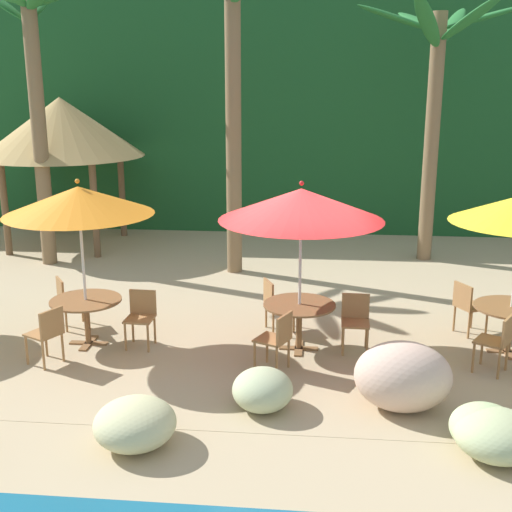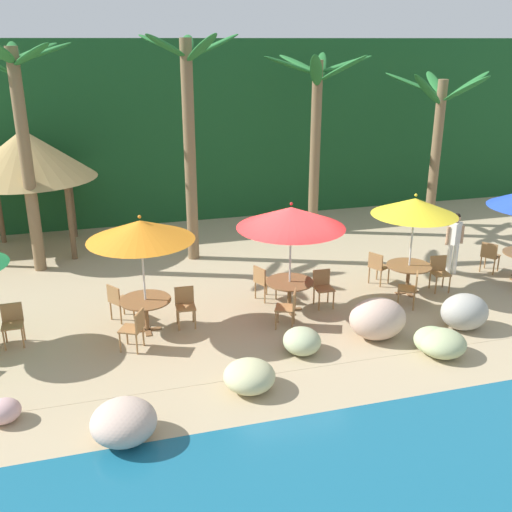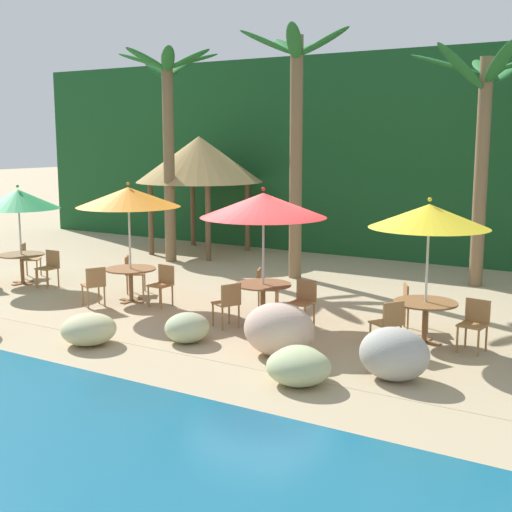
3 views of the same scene
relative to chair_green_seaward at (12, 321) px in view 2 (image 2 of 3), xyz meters
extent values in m
plane|color=tan|center=(5.93, 0.00, -0.51)|extent=(120.00, 120.00, 0.00)
cube|color=tan|center=(5.93, 0.00, -0.51)|extent=(18.00, 5.20, 0.01)
cube|color=#194C23|center=(5.93, 9.00, 2.49)|extent=(28.00, 2.40, 6.00)
ellipsoid|color=#AEBB8F|center=(5.61, -1.98, -0.25)|extent=(0.77, 0.82, 0.52)
ellipsoid|color=#A8A69C|center=(9.39, -1.92, -0.12)|extent=(1.05, 0.88, 0.79)
ellipsoid|color=#D0AD97|center=(7.36, -1.80, -0.07)|extent=(1.22, 0.99, 0.88)
ellipsoid|color=#AABF85|center=(8.19, -2.68, -0.26)|extent=(0.80, 0.84, 0.51)
ellipsoid|color=#CFA1A0|center=(0.09, -2.80, -0.32)|extent=(0.57, 0.54, 0.39)
ellipsoid|color=#CAAD9B|center=(1.98, -3.82, -0.19)|extent=(1.05, 1.07, 0.65)
ellipsoid|color=beige|center=(4.25, -2.98, -0.24)|extent=(0.94, 0.96, 0.54)
ellipsoid|color=#AFBA86|center=(8.28, -2.83, -0.25)|extent=(0.95, 0.92, 0.53)
cylinder|color=#9E7042|center=(0.19, -0.26, -0.29)|extent=(0.04, 0.04, 0.45)
cylinder|color=#9E7042|center=(-0.17, -0.27, -0.29)|extent=(0.04, 0.04, 0.45)
cylinder|color=#9E7042|center=(0.18, 0.09, -0.29)|extent=(0.04, 0.04, 0.45)
cylinder|color=#9E7042|center=(-0.18, 0.08, -0.29)|extent=(0.04, 0.04, 0.45)
cube|color=#9E7042|center=(0.00, -0.09, -0.05)|extent=(0.43, 0.43, 0.03)
cube|color=#9E7042|center=(0.00, 0.11, 0.15)|extent=(0.42, 0.05, 0.42)
cylinder|color=silver|center=(2.71, -0.16, 0.68)|extent=(0.04, 0.04, 2.39)
cone|color=orange|center=(2.71, -0.16, 1.78)|extent=(2.23, 2.23, 0.42)
sphere|color=orange|center=(2.71, -0.16, 2.07)|extent=(0.07, 0.07, 0.07)
cube|color=brown|center=(2.71, -0.16, -0.50)|extent=(0.60, 0.12, 0.03)
cube|color=brown|center=(2.71, -0.16, -0.50)|extent=(0.12, 0.60, 0.03)
cylinder|color=brown|center=(2.71, -0.16, -0.14)|extent=(0.09, 0.09, 0.71)
cylinder|color=brown|center=(2.71, -0.16, 0.21)|extent=(1.10, 1.10, 0.03)
cylinder|color=#9E7042|center=(3.73, -0.38, -0.29)|extent=(0.04, 0.04, 0.45)
cylinder|color=#9E7042|center=(3.37, -0.36, -0.29)|extent=(0.04, 0.04, 0.45)
cylinder|color=#9E7042|center=(3.74, -0.02, -0.29)|extent=(0.04, 0.04, 0.45)
cylinder|color=#9E7042|center=(3.39, -0.01, -0.29)|extent=(0.04, 0.04, 0.45)
cube|color=#9E7042|center=(3.56, -0.19, -0.05)|extent=(0.44, 0.44, 0.03)
cube|color=#9E7042|center=(3.57, 0.00, 0.15)|extent=(0.42, 0.06, 0.42)
cylinder|color=#9E7042|center=(2.28, 0.80, -0.29)|extent=(0.04, 0.04, 0.45)
cylinder|color=#9E7042|center=(2.48, 0.50, -0.29)|extent=(0.04, 0.04, 0.45)
cylinder|color=#9E7042|center=(1.98, 0.60, -0.29)|extent=(0.04, 0.04, 0.45)
cylinder|color=#9E7042|center=(2.18, 0.30, -0.29)|extent=(0.04, 0.04, 0.45)
cube|color=#9E7042|center=(2.23, 0.55, -0.05)|extent=(0.58, 0.58, 0.03)
cube|color=#9E7042|center=(2.07, 0.44, 0.15)|extent=(0.27, 0.37, 0.42)
cylinder|color=#9E7042|center=(2.09, -0.99, -0.29)|extent=(0.04, 0.04, 0.45)
cylinder|color=#9E7042|center=(2.25, -0.68, -0.29)|extent=(0.04, 0.04, 0.45)
cylinder|color=#9E7042|center=(2.41, -1.16, -0.29)|extent=(0.04, 0.04, 0.45)
cylinder|color=#9E7042|center=(2.57, -0.84, -0.29)|extent=(0.04, 0.04, 0.45)
cube|color=#9E7042|center=(2.33, -0.92, -0.05)|extent=(0.56, 0.56, 0.03)
cube|color=#9E7042|center=(2.50, -1.00, 0.15)|extent=(0.22, 0.39, 0.42)
cylinder|color=silver|center=(6.00, -0.04, 0.67)|extent=(0.04, 0.04, 2.37)
cone|color=red|center=(6.00, -0.04, 1.76)|extent=(2.44, 2.44, 0.46)
sphere|color=red|center=(6.00, -0.04, 2.07)|extent=(0.07, 0.07, 0.07)
cube|color=brown|center=(6.00, -0.04, -0.50)|extent=(0.60, 0.12, 0.03)
cube|color=brown|center=(6.00, -0.04, -0.50)|extent=(0.12, 0.60, 0.03)
cylinder|color=brown|center=(6.00, -0.04, -0.14)|extent=(0.09, 0.09, 0.71)
cylinder|color=brown|center=(6.00, -0.04, 0.21)|extent=(1.10, 1.10, 0.03)
cylinder|color=#9E7042|center=(7.03, -0.24, -0.29)|extent=(0.04, 0.04, 0.45)
cylinder|color=#9E7042|center=(6.67, -0.23, -0.29)|extent=(0.04, 0.04, 0.45)
cylinder|color=#9E7042|center=(7.03, 0.12, -0.29)|extent=(0.04, 0.04, 0.45)
cylinder|color=#9E7042|center=(6.68, 0.13, -0.29)|extent=(0.04, 0.04, 0.45)
cube|color=#9E7042|center=(6.85, -0.06, -0.05)|extent=(0.43, 0.43, 0.03)
cube|color=#9E7042|center=(6.86, 0.14, 0.15)|extent=(0.42, 0.04, 0.42)
cylinder|color=#9E7042|center=(5.75, 0.97, -0.29)|extent=(0.04, 0.04, 0.45)
cylinder|color=#9E7042|center=(5.90, 0.65, -0.29)|extent=(0.04, 0.04, 0.45)
cylinder|color=#9E7042|center=(5.43, 0.83, -0.29)|extent=(0.04, 0.04, 0.45)
cylinder|color=#9E7042|center=(5.57, 0.50, -0.29)|extent=(0.04, 0.04, 0.45)
cube|color=#9E7042|center=(5.66, 0.74, -0.05)|extent=(0.55, 0.55, 0.03)
cube|color=#9E7042|center=(5.48, 0.66, 0.15)|extent=(0.20, 0.40, 0.42)
cylinder|color=#9E7042|center=(5.40, -0.90, -0.29)|extent=(0.04, 0.04, 0.45)
cylinder|color=#9E7042|center=(5.56, -0.57, -0.29)|extent=(0.04, 0.04, 0.45)
cylinder|color=#9E7042|center=(5.73, -1.05, -0.29)|extent=(0.04, 0.04, 0.45)
cylinder|color=#9E7042|center=(5.88, -0.72, -0.29)|extent=(0.04, 0.04, 0.45)
cube|color=#9E7042|center=(5.64, -0.81, -0.05)|extent=(0.56, 0.56, 0.03)
cube|color=#9E7042|center=(5.82, -0.89, 0.15)|extent=(0.21, 0.40, 0.42)
cylinder|color=silver|center=(9.17, 0.15, 0.65)|extent=(0.04, 0.04, 2.33)
cone|color=yellow|center=(9.17, 0.15, 1.72)|extent=(2.05, 2.05, 0.41)
sphere|color=yellow|center=(9.17, 0.15, 2.00)|extent=(0.07, 0.07, 0.07)
cube|color=brown|center=(9.17, 0.15, -0.50)|extent=(0.60, 0.12, 0.03)
cube|color=brown|center=(9.17, 0.15, -0.50)|extent=(0.12, 0.60, 0.03)
cylinder|color=brown|center=(9.17, 0.15, -0.14)|extent=(0.09, 0.09, 0.71)
cylinder|color=brown|center=(9.17, 0.15, 0.21)|extent=(1.10, 1.10, 0.03)
cylinder|color=#9E7042|center=(10.17, -0.16, -0.29)|extent=(0.04, 0.04, 0.45)
cylinder|color=#9E7042|center=(9.82, -0.11, -0.29)|extent=(0.04, 0.04, 0.45)
cylinder|color=#9E7042|center=(10.21, 0.20, -0.29)|extent=(0.04, 0.04, 0.45)
cylinder|color=#9E7042|center=(9.86, 0.24, -0.29)|extent=(0.04, 0.04, 0.45)
cube|color=#9E7042|center=(10.01, 0.04, -0.05)|extent=(0.47, 0.47, 0.03)
cube|color=#9E7042|center=(10.04, 0.24, 0.15)|extent=(0.42, 0.09, 0.42)
cylinder|color=#9E7042|center=(8.83, 1.13, -0.29)|extent=(0.04, 0.04, 0.45)
cylinder|color=#9E7042|center=(9.01, 0.82, -0.29)|extent=(0.04, 0.04, 0.45)
cylinder|color=#9E7042|center=(8.52, 0.96, -0.29)|extent=(0.04, 0.04, 0.45)
cylinder|color=#9E7042|center=(8.69, 0.65, -0.29)|extent=(0.04, 0.04, 0.45)
cube|color=#9E7042|center=(8.76, 0.89, -0.05)|extent=(0.57, 0.57, 0.03)
cube|color=#9E7042|center=(8.59, 0.80, 0.15)|extent=(0.23, 0.39, 0.42)
cylinder|color=#9E7042|center=(8.49, -0.64, -0.29)|extent=(0.04, 0.04, 0.45)
cylinder|color=#9E7042|center=(8.67, -0.34, -0.29)|extent=(0.04, 0.04, 0.45)
cylinder|color=#9E7042|center=(8.79, -0.83, -0.29)|extent=(0.04, 0.04, 0.45)
cylinder|color=#9E7042|center=(8.98, -0.52, -0.29)|extent=(0.04, 0.04, 0.45)
cube|color=#9E7042|center=(8.73, -0.58, -0.05)|extent=(0.58, 0.58, 0.03)
cube|color=#9E7042|center=(8.90, -0.69, 0.15)|extent=(0.25, 0.38, 0.42)
cylinder|color=#9E7042|center=(12.08, 1.07, -0.29)|extent=(0.04, 0.04, 0.45)
cylinder|color=#9E7042|center=(12.29, 0.78, -0.29)|extent=(0.04, 0.04, 0.45)
cylinder|color=#9E7042|center=(11.79, 0.87, -0.29)|extent=(0.04, 0.04, 0.45)
cylinder|color=#9E7042|center=(11.99, 0.58, -0.29)|extent=(0.04, 0.04, 0.45)
cube|color=#9E7042|center=(12.04, 0.82, -0.05)|extent=(0.58, 0.58, 0.03)
cube|color=#9E7042|center=(11.88, 0.71, 0.15)|extent=(0.27, 0.37, 0.42)
cylinder|color=brown|center=(0.25, 4.32, 2.39)|extent=(0.32, 0.32, 5.81)
ellipsoid|color=#236B2D|center=(0.98, 4.34, 5.14)|extent=(1.43, 0.40, 0.57)
ellipsoid|color=#236B2D|center=(0.78, 4.82, 5.17)|extent=(1.29, 1.26, 0.49)
ellipsoid|color=#236B2D|center=(0.20, 5.04, 5.06)|extent=(0.46, 1.37, 0.78)
ellipsoid|color=#236B2D|center=(0.13, 3.60, 5.14)|extent=(0.60, 1.46, 0.58)
ellipsoid|color=#236B2D|center=(0.73, 3.77, 5.11)|extent=(1.19, 1.29, 0.65)
cylinder|color=brown|center=(4.48, 4.08, 2.49)|extent=(0.32, 0.32, 6.01)
ellipsoid|color=#236B2D|center=(5.20, 4.06, 5.29)|extent=(1.39, 0.39, 0.69)
ellipsoid|color=#236B2D|center=(4.63, 4.79, 5.33)|extent=(0.65, 1.46, 0.59)
ellipsoid|color=#236B2D|center=(3.91, 4.54, 5.33)|extent=(1.32, 1.17, 0.59)
ellipsoid|color=#236B2D|center=(3.91, 3.62, 5.30)|extent=(1.31, 1.16, 0.65)
ellipsoid|color=#236B2D|center=(4.76, 3.41, 5.25)|extent=(0.86, 1.38, 0.78)
cylinder|color=brown|center=(8.69, 5.50, 2.18)|extent=(0.32, 0.32, 5.39)
ellipsoid|color=#236B2D|center=(9.59, 5.52, 4.74)|extent=(1.78, 0.40, 0.58)
ellipsoid|color=#236B2D|center=(9.08, 6.31, 4.63)|extent=(1.05, 1.64, 0.96)
ellipsoid|color=#236B2D|center=(8.34, 6.33, 4.74)|extent=(1.01, 1.77, 0.60)
ellipsoid|color=#236B2D|center=(7.79, 5.39, 4.72)|extent=(1.79, 0.58, 0.65)
ellipsoid|color=#236B2D|center=(8.31, 4.68, 4.60)|extent=(0.99, 1.62, 1.03)
ellipsoid|color=#236B2D|center=(9.15, 4.73, 4.66)|extent=(1.18, 1.63, 0.86)
cylinder|color=brown|center=(12.82, 5.19, 1.88)|extent=(0.32, 0.32, 4.78)
ellipsoid|color=#236B2D|center=(13.77, 5.31, 4.02)|extent=(1.80, 0.58, 1.00)
ellipsoid|color=#236B2D|center=(13.08, 6.11, 4.10)|extent=(0.86, 1.89, 0.73)
ellipsoid|color=#236B2D|center=(12.10, 5.83, 4.10)|extent=(1.62, 1.51, 0.75)
ellipsoid|color=#236B2D|center=(11.99, 4.70, 4.00)|extent=(1.67, 1.19, 1.07)
ellipsoid|color=#236B2D|center=(13.02, 4.24, 4.04)|extent=(0.72, 1.82, 0.95)
cylinder|color=brown|center=(1.15, 7.07, 0.59)|extent=(0.16, 0.16, 2.20)
cylinder|color=brown|center=(1.15, 4.93, 0.59)|extent=(0.16, 0.16, 2.20)
cone|color=tan|center=(0.08, 6.00, 2.38)|extent=(3.90, 3.90, 1.39)
cylinder|color=white|center=(10.86, 0.98, -0.08)|extent=(0.13, 0.13, 0.86)
cylinder|color=white|center=(11.04, 0.98, -0.08)|extent=(0.13, 0.13, 0.86)
cube|color=white|center=(10.95, 0.98, 0.64)|extent=(0.39, 0.34, 0.58)
cylinder|color=tan|center=(10.73, 0.98, 0.59)|extent=(0.08, 0.08, 0.50)
cylinder|color=tan|center=(11.17, 0.98, 0.59)|extent=(0.08, 0.08, 0.50)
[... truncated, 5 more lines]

